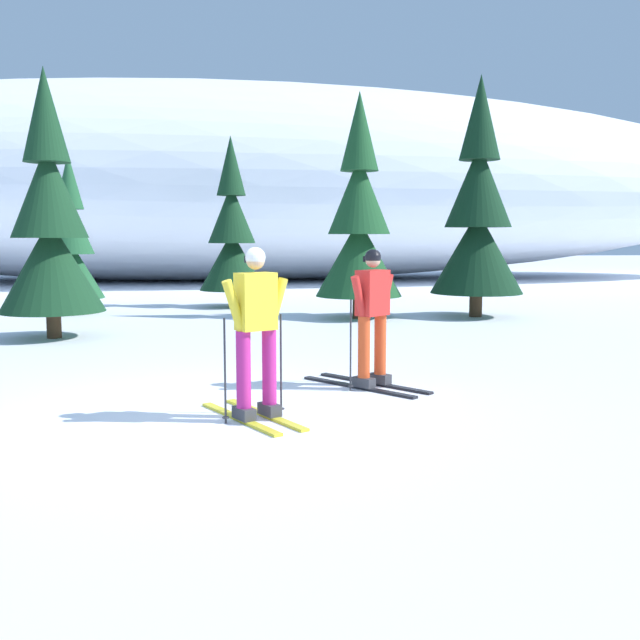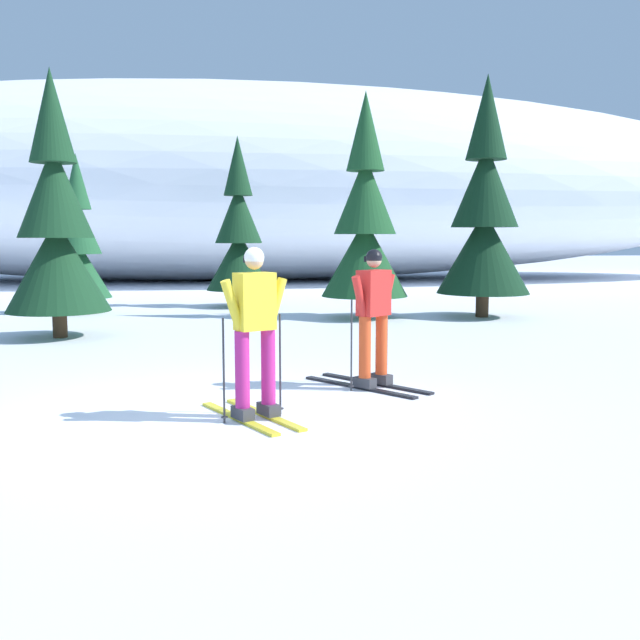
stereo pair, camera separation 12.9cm
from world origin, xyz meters
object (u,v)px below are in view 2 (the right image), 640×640
Objects in this scene: pine_tree_center_right at (365,225)px; pine_tree_far_right at (484,217)px; pine_tree_center_left at (56,227)px; pine_tree_center at (239,236)px; skier_yellow_jacket at (255,331)px; skier_red_jacket at (373,316)px; pine_tree_far_left at (79,247)px.

pine_tree_far_right is (2.81, -0.03, 0.18)m from pine_tree_center_right.
pine_tree_center_left reaches higher than pine_tree_center.
skier_yellow_jacket is 0.39× the size of pine_tree_center.
pine_tree_center_right is (1.22, 7.59, 1.25)m from skier_red_jacket.
skier_red_jacket is 2.08m from skier_yellow_jacket.
skier_yellow_jacket is at bearing -121.62° from pine_tree_far_right.
pine_tree_far_left is (-5.54, 9.39, 0.72)m from skier_red_jacket.
pine_tree_center_left is at bearing -83.09° from pine_tree_far_left.
pine_tree_far_right reaches higher than skier_red_jacket.
pine_tree_far_left is 0.86× the size of pine_tree_center.
skier_red_jacket is 7.78m from pine_tree_center_right.
pine_tree_far_left is at bearing 169.19° from pine_tree_far_right.
pine_tree_far_right reaches higher than pine_tree_far_left.
pine_tree_center_left is 6.72m from pine_tree_center_right.
pine_tree_center_left is at bearing 118.34° from skier_yellow_jacket.
pine_tree_far_left is 4.11m from pine_tree_center.
skier_red_jacket is 0.38× the size of pine_tree_center.
pine_tree_center is at bearing 90.75° from skier_yellow_jacket.
pine_tree_far_left reaches higher than skier_yellow_jacket.
skier_yellow_jacket is at bearing -61.66° from pine_tree_center_left.
pine_tree_center is at bearing 18.87° from pine_tree_far_left.
skier_red_jacket is at bearing -59.45° from pine_tree_far_left.
pine_tree_center_right reaches higher than pine_tree_far_left.
pine_tree_center_left is 0.96× the size of pine_tree_center_right.
skier_yellow_jacket is 11.57m from pine_tree_far_left.
pine_tree_far_left is at bearing 110.47° from skier_yellow_jacket.
pine_tree_center is at bearing 132.65° from pine_tree_center_right.
skier_yellow_jacket is at bearing -106.79° from pine_tree_center_right.
skier_yellow_jacket is 0.32× the size of pine_tree_far_right.
pine_tree_center_right is at bearing 80.86° from skier_red_jacket.
skier_yellow_jacket is 12.18m from pine_tree_center.
pine_tree_center is (3.36, 5.62, -0.17)m from pine_tree_center_left.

